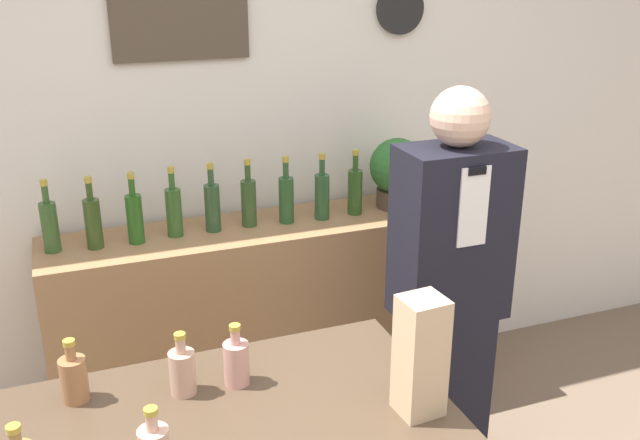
% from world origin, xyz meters
% --- Properties ---
extents(back_wall, '(5.20, 0.09, 2.70)m').
position_xyz_m(back_wall, '(0.00, 2.00, 1.35)').
color(back_wall, silver).
rests_on(back_wall, ground_plane).
extents(back_shelf, '(1.91, 0.42, 0.96)m').
position_xyz_m(back_shelf, '(0.07, 1.73, 0.48)').
color(back_shelf, '#9E754C').
rests_on(back_shelf, ground_plane).
extents(shopkeeper, '(0.42, 0.26, 1.65)m').
position_xyz_m(shopkeeper, '(0.60, 1.06, 0.82)').
color(shopkeeper, black).
rests_on(shopkeeper, ground_plane).
extents(potted_plant, '(0.26, 0.26, 0.33)m').
position_xyz_m(potted_plant, '(0.71, 1.75, 1.14)').
color(potted_plant, '#4C3D2D').
rests_on(potted_plant, back_shelf).
extents(paper_bag, '(0.12, 0.11, 0.33)m').
position_xyz_m(paper_bag, '(0.05, 0.30, 1.12)').
color(paper_bag, tan).
rests_on(paper_bag, display_counter).
extents(counter_bottle_1, '(0.07, 0.07, 0.18)m').
position_xyz_m(counter_bottle_1, '(-0.78, 0.67, 1.03)').
color(counter_bottle_1, '#9B6840').
rests_on(counter_bottle_1, display_counter).
extents(counter_bottle_3, '(0.07, 0.07, 0.18)m').
position_xyz_m(counter_bottle_3, '(-0.50, 0.60, 1.03)').
color(counter_bottle_3, tan).
rests_on(counter_bottle_3, display_counter).
extents(counter_bottle_4, '(0.07, 0.07, 0.18)m').
position_xyz_m(counter_bottle_4, '(-0.36, 0.59, 1.03)').
color(counter_bottle_4, tan).
rests_on(counter_bottle_4, display_counter).
extents(shelf_bottle_0, '(0.07, 0.07, 0.30)m').
position_xyz_m(shelf_bottle_0, '(-0.81, 1.75, 1.07)').
color(shelf_bottle_0, '#335526').
rests_on(shelf_bottle_0, back_shelf).
extents(shelf_bottle_1, '(0.07, 0.07, 0.30)m').
position_xyz_m(shelf_bottle_1, '(-0.65, 1.73, 1.07)').
color(shelf_bottle_1, '#324A1D').
rests_on(shelf_bottle_1, back_shelf).
extents(shelf_bottle_2, '(0.07, 0.07, 0.30)m').
position_xyz_m(shelf_bottle_2, '(-0.49, 1.72, 1.07)').
color(shelf_bottle_2, '#26581C').
rests_on(shelf_bottle_2, back_shelf).
extents(shelf_bottle_3, '(0.07, 0.07, 0.30)m').
position_xyz_m(shelf_bottle_3, '(-0.32, 1.75, 1.07)').
color(shelf_bottle_3, '#305824').
rests_on(shelf_bottle_3, back_shelf).
extents(shelf_bottle_4, '(0.07, 0.07, 0.30)m').
position_xyz_m(shelf_bottle_4, '(-0.16, 1.74, 1.07)').
color(shelf_bottle_4, '#2B4A29').
rests_on(shelf_bottle_4, back_shelf).
extents(shelf_bottle_5, '(0.07, 0.07, 0.30)m').
position_xyz_m(shelf_bottle_5, '(0.00, 1.75, 1.07)').
color(shelf_bottle_5, '#2F4B24').
rests_on(shelf_bottle_5, back_shelf).
extents(shelf_bottle_6, '(0.07, 0.07, 0.30)m').
position_xyz_m(shelf_bottle_6, '(0.16, 1.73, 1.07)').
color(shelf_bottle_6, '#274F26').
rests_on(shelf_bottle_6, back_shelf).
extents(shelf_bottle_7, '(0.07, 0.07, 0.30)m').
position_xyz_m(shelf_bottle_7, '(0.33, 1.72, 1.07)').
color(shelf_bottle_7, '#284F2A').
rests_on(shelf_bottle_7, back_shelf).
extents(shelf_bottle_8, '(0.07, 0.07, 0.30)m').
position_xyz_m(shelf_bottle_8, '(0.49, 1.73, 1.07)').
color(shelf_bottle_8, '#2B4F1E').
rests_on(shelf_bottle_8, back_shelf).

